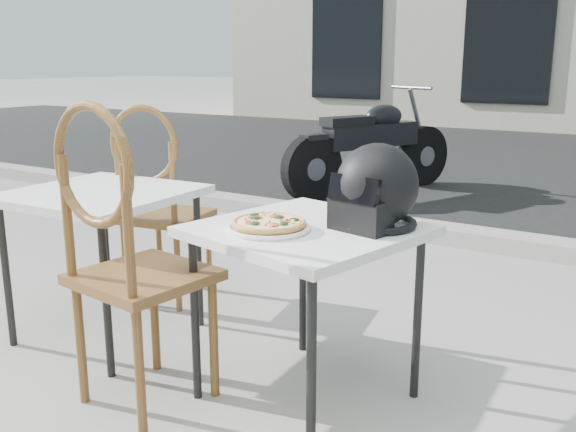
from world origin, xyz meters
The scene contains 10 objects.
street_asphalt centered at (0.00, 7.00, 0.00)m, with size 30.00×8.00×0.00m, color black.
curb centered at (0.00, 3.00, 0.06)m, with size 30.00×0.25×0.12m, color #9D9B93.
cafe_table_main centered at (0.18, 0.55, 0.63)m, with size 0.87×0.87×0.69m.
plate centered at (0.09, 0.43, 0.70)m, with size 0.37×0.37×0.02m.
pizza centered at (0.09, 0.43, 0.72)m, with size 0.32×0.32×0.03m.
helmet centered at (0.39, 0.68, 0.83)m, with size 0.36×0.37×0.31m.
cafe_chair_main centered at (-0.34, 0.14, 0.64)m, with size 0.50×0.50×1.16m.
cafe_table_side centered at (-0.92, 0.56, 0.64)m, with size 0.78×0.78×0.71m.
cafe_chair_side centered at (-1.01, 1.02, 0.60)m, with size 0.48×0.48×1.07m.
motorcycle centered at (-1.31, 4.34, 0.45)m, with size 0.93×1.96×1.04m.
Camera 1 is at (1.33, -1.42, 1.28)m, focal length 40.00 mm.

